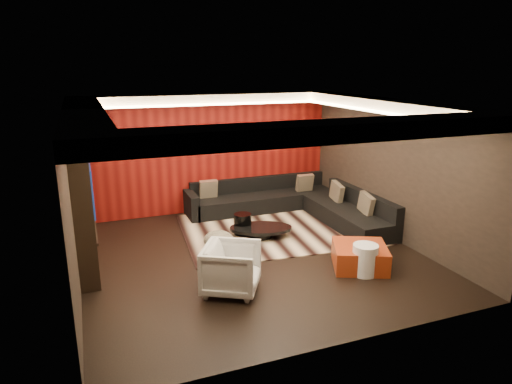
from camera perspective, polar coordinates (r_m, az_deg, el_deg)
name	(u,v)px	position (r m, az deg, el deg)	size (l,w,h in m)	color
floor	(253,256)	(8.57, -0.44, -8.06)	(6.00, 6.00, 0.02)	black
ceiling	(252,103)	(7.87, -0.48, 11.08)	(6.00, 6.00, 0.02)	silver
wall_back	(208,153)	(10.91, -6.05, 4.83)	(6.00, 0.02, 2.80)	black
wall_left	(71,201)	(7.63, -22.14, -1.03)	(0.02, 6.00, 2.80)	black
wall_right	(393,170)	(9.56, 16.71, 2.69)	(0.02, 6.00, 2.80)	black
red_feature_wall	(208,154)	(10.87, -5.99, 4.79)	(5.98, 0.05, 2.78)	#6B0C0A
soffit_back	(210,99)	(10.44, -5.80, 11.50)	(6.00, 0.60, 0.22)	silver
soffit_front	(333,131)	(5.45, 9.64, 7.52)	(6.00, 0.60, 0.22)	silver
soffit_left	(84,116)	(7.38, -20.75, 8.84)	(0.60, 4.80, 0.22)	silver
soffit_right	(385,105)	(9.18, 15.78, 10.42)	(0.60, 4.80, 0.22)	silver
cove_back	(214,104)	(10.12, -5.26, 10.87)	(4.80, 0.08, 0.04)	#FFD899
cove_front	(319,135)	(5.76, 7.88, 7.11)	(4.80, 0.08, 0.04)	#FFD899
cove_left	(108,121)	(7.40, -18.03, 8.39)	(0.08, 4.80, 0.04)	#FFD899
cove_right	(369,110)	(8.99, 13.97, 9.87)	(0.08, 4.80, 0.04)	#FFD899
tv_surround	(83,207)	(8.28, -20.80, -1.79)	(0.30, 2.00, 2.20)	black
tv_screen	(91,186)	(8.19, -19.92, 0.65)	(0.04, 1.30, 0.80)	black
tv_shelf	(95,228)	(8.41, -19.45, -4.29)	(0.04, 1.60, 0.04)	black
rug	(277,229)	(9.88, 2.65, -4.65)	(4.00, 3.00, 0.02)	beige
coffee_table	(261,232)	(9.39, 0.61, -4.99)	(1.27, 1.27, 0.21)	black
drum_stool	(243,224)	(9.52, -1.68, -3.99)	(0.37, 0.37, 0.43)	black
striped_pouf	(218,239)	(8.87, -4.71, -5.94)	(0.58, 0.58, 0.32)	beige
white_side_table	(365,260)	(7.98, 13.45, -8.22)	(0.43, 0.43, 0.53)	white
orange_ottoman	(360,256)	(8.26, 12.84, -7.84)	(0.90, 0.90, 0.40)	#A33315
armchair	(232,268)	(7.18, -3.08, -9.53)	(0.82, 0.85, 0.77)	silver
sectional_sofa	(294,205)	(10.73, 4.73, -1.59)	(3.65, 3.50, 0.75)	black
throw_pillows	(302,191)	(10.53, 5.79, 0.08)	(3.05, 2.68, 0.50)	#BFAC8C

